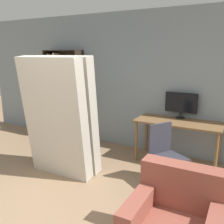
{
  "coord_description": "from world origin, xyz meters",
  "views": [
    {
      "loc": [
        1.91,
        -1.58,
        1.91
      ],
      "look_at": [
        0.19,
        1.64,
        1.05
      ],
      "focal_mm": 40.0,
      "sensor_mm": 36.0,
      "label": 1
    }
  ],
  "objects": [
    {
      "name": "mattress_near",
      "position": [
        -0.57,
        1.24,
        0.94
      ],
      "size": [
        1.07,
        0.41,
        1.88
      ],
      "color": "beige",
      "rests_on": "ground"
    },
    {
      "name": "wall_back",
      "position": [
        0.0,
        3.01,
        1.35
      ],
      "size": [
        8.0,
        0.06,
        2.7
      ],
      "color": "gray",
      "rests_on": "ground"
    },
    {
      "name": "bookshelf",
      "position": [
        -1.76,
        2.86,
        0.99
      ],
      "size": [
        0.88,
        0.31,
        1.98
      ],
      "color": "#2D2319",
      "rests_on": "ground"
    },
    {
      "name": "desk",
      "position": [
        0.96,
        2.65,
        0.67
      ],
      "size": [
        1.47,
        0.65,
        0.76
      ],
      "color": "brown",
      "rests_on": "ground"
    },
    {
      "name": "monitor",
      "position": [
        0.94,
        2.88,
        1.03
      ],
      "size": [
        0.58,
        0.16,
        0.47
      ],
      "color": "black",
      "rests_on": "desk"
    },
    {
      "name": "mattress_far",
      "position": [
        -0.57,
        1.51,
        0.94
      ],
      "size": [
        1.07,
        0.39,
        1.88
      ],
      "color": "beige",
      "rests_on": "ground"
    },
    {
      "name": "office_chair",
      "position": [
        1.01,
        1.77,
        0.36
      ],
      "size": [
        0.61,
        0.61,
        0.91
      ],
      "color": "#4C4C51",
      "rests_on": "ground"
    }
  ]
}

